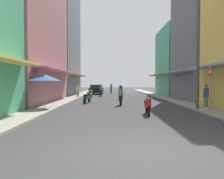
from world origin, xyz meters
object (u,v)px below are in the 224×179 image
Objects in this scene: motorbike_orange at (110,89)px; street_sign_no_entry at (209,83)px; motorbike_blue at (100,91)px; parked_car at (95,89)px; pedestrian_far at (205,97)px; vendor_umbrella at (43,77)px; motorbike_silver at (89,94)px; motorbike_black at (120,89)px; motorbike_red at (147,106)px; motorbike_green at (86,97)px; utility_pole at (197,48)px; motorbike_maroon at (120,96)px; pedestrian_foreground at (77,91)px.

street_sign_no_entry reaches higher than motorbike_orange.
motorbike_blue is 0.43× the size of parked_car.
pedestrian_far is 0.71× the size of vendor_umbrella.
motorbike_black is at bearing 75.25° from motorbike_silver.
motorbike_black is (4.03, 15.29, 0.00)m from motorbike_silver.
motorbike_red is 7.03m from vendor_umbrella.
vendor_umbrella is 10.07m from street_sign_no_entry.
motorbike_blue is 1.01× the size of motorbike_green.
utility_pole reaches higher than vendor_umbrella.
motorbike_black is 0.67× the size of street_sign_no_entry.
motorbike_orange is 1.00× the size of motorbike_maroon.
motorbike_black is 15.55m from pedestrian_foreground.
utility_pole is at bearing 29.02° from motorbike_red.
parked_car is (-0.22, 14.73, 0.24)m from motorbike_green.
motorbike_orange is at bearing 103.85° from utility_pole.
motorbike_maroon reaches higher than motorbike_silver.
utility_pole is at bearing -33.54° from motorbike_green.
utility_pole reaches higher than pedestrian_foreground.
motorbike_black and motorbike_red have the same top height.
motorbike_maroon is at bearing -79.64° from parked_car.
motorbike_silver is 11.60m from motorbike_orange.
motorbike_orange reaches higher than motorbike_green.
motorbike_orange is 24.99m from street_sign_no_entry.
motorbike_silver is 1.00× the size of motorbike_orange.
motorbike_maroon is at bearing -33.29° from motorbike_green.
motorbike_green is at bearing 154.53° from pedestrian_far.
motorbike_green is 14.73m from parked_car.
motorbike_orange is 1.10× the size of pedestrian_far.
pedestrian_foreground is at bearing 87.63° from vendor_umbrella.
motorbike_blue is at bearing 111.96° from street_sign_no_entry.
street_sign_no_entry is at bearing -77.45° from motorbike_orange.
street_sign_no_entry reaches higher than vendor_umbrella.
street_sign_no_entry is (3.35, -0.06, 1.21)m from motorbike_red.
motorbike_orange is at bearing -113.96° from motorbike_black.
utility_pole is (7.81, -11.03, 3.44)m from motorbike_silver.
parked_car is 23.02m from street_sign_no_entry.
pedestrian_far is 0.21× the size of utility_pole.
vendor_umbrella is at bearing -92.37° from pedestrian_foreground.
pedestrian_far is 3.23m from street_sign_no_entry.
vendor_umbrella is (-5.13, -2.59, 1.40)m from motorbike_maroon.
motorbike_maroon is 1.10× the size of pedestrian_far.
motorbike_blue is at bearing 119.47° from pedestrian_far.
motorbike_blue is 16.47m from utility_pole.
street_sign_no_entry reaches higher than pedestrian_foreground.
utility_pole is at bearing -54.69° from motorbike_silver.
motorbike_green is 5.25m from vendor_umbrella.
motorbike_blue is 11.69m from motorbike_maroon.
pedestrian_foreground is 11.34m from vendor_umbrella.
motorbike_blue is 7.86m from motorbike_orange.
motorbike_maroon is at bearing 26.79° from vendor_umbrella.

